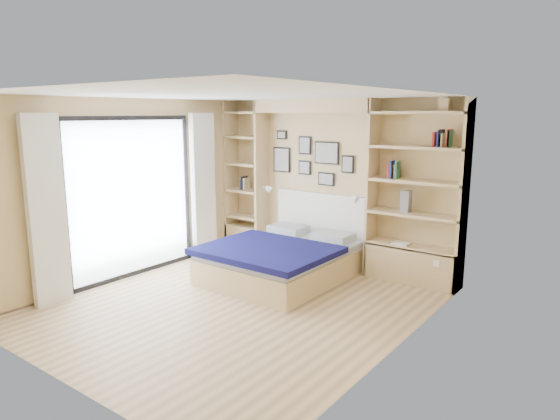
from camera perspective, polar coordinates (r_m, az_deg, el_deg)
The scene contains 8 objects.
ground at distance 6.20m, azimuth -4.71°, elevation -10.77°, with size 4.50×4.50×0.00m, color #D4B17E.
room_shell at distance 7.29m, azimuth 0.79°, elevation 1.39°, with size 4.50×4.50×4.50m.
bed at distance 7.08m, azimuth 0.31°, elevation -5.57°, with size 1.71×2.14×1.07m.
photo_gallery at distance 7.83m, azimuth 3.44°, elevation 5.93°, with size 1.48×0.02×0.82m.
reading_lamps at distance 7.63m, azimuth 3.43°, elevation 1.98°, with size 1.92×0.12×0.15m.
shelf_decor at distance 6.96m, azimuth 13.35°, elevation 5.75°, with size 3.48×0.23×2.03m.
deck at distance 8.88m, azimuth -22.49°, elevation -4.82°, with size 3.20×4.00×0.05m, color #69594D.
deck_chair at distance 8.80m, azimuth -19.99°, elevation -2.01°, with size 0.53×0.87×0.86m.
Camera 1 is at (3.83, -4.30, 2.30)m, focal length 32.00 mm.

